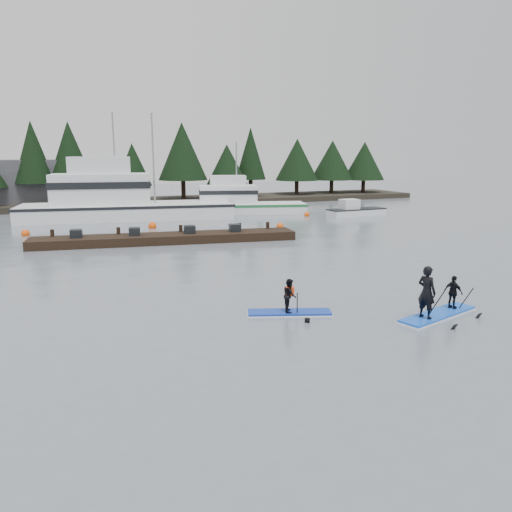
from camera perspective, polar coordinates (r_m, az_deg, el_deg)
name	(u,v)px	position (r m, az deg, el deg)	size (l,w,h in m)	color
ground	(322,319)	(17.66, 7.54, -7.14)	(160.00, 160.00, 0.00)	slate
far_shore	(132,203)	(57.31, -14.01, 5.94)	(70.00, 8.00, 0.60)	#2D281E
treeline	(132,205)	(57.34, -13.99, 5.64)	(60.00, 4.00, 8.00)	black
fishing_boat_large	(122,210)	(45.64, -15.11, 5.10)	(18.70, 7.90, 10.17)	white
fishing_boat_medium	(239,208)	(48.47, -1.92, 5.54)	(12.48, 6.50, 7.49)	white
skiff	(356,212)	(47.24, 11.41, 4.94)	(5.60, 1.68, 0.65)	white
floating_dock	(167,238)	(32.72, -10.18, 2.00)	(16.77, 2.24, 0.56)	black
buoy_c	(307,216)	(46.27, 5.83, 4.56)	(0.50, 0.50, 0.50)	#FA500C
buoy_a	(26,236)	(38.48, -24.83, 2.11)	(0.58, 0.58, 0.58)	#FA500C
buoy_b	(152,228)	(39.36, -11.75, 3.14)	(0.63, 0.63, 0.63)	#FA500C
buoy_d	(280,228)	(38.55, 2.76, 3.19)	(0.56, 0.56, 0.56)	#FA500C
paddleboard_solo	(290,302)	(17.92, 3.86, -5.32)	(3.04, 1.71, 1.80)	#1134A7
paddleboard_duo	(436,299)	(18.59, 19.93, -4.68)	(3.63, 1.74, 2.42)	blue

